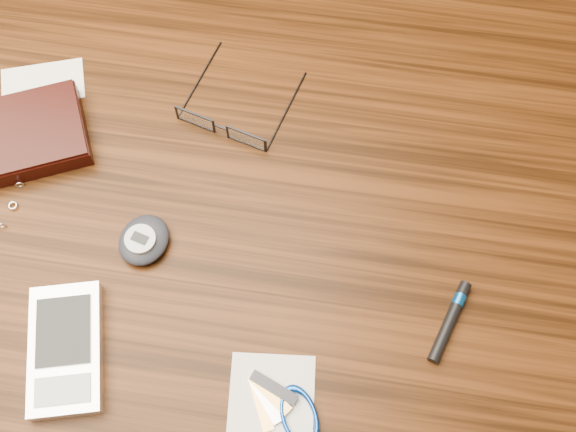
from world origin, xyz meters
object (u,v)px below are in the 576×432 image
Objects in this scene: desk at (244,246)px; eyeglasses at (224,124)px; wallet_and_card at (29,133)px; pda_phone at (66,349)px; notepad_keys at (285,408)px; pedometer at (144,240)px.

desk is 7.50× the size of eyeglasses.
wallet_and_card reaches higher than pda_phone.
pda_phone is at bearing -127.88° from desk.
pda_phone is at bearing 174.29° from notepad_keys.
eyeglasses and pedometer have the same top height.
eyeglasses is 1.99× the size of pedometer.
pda_phone is (-0.10, -0.26, -0.00)m from eyeglasses.
wallet_and_card is at bearing 168.47° from desk.
eyeglasses is at bearing 109.39° from desk.
pda_phone is 0.13m from pedometer.
pda_phone is at bearing -110.97° from eyeglasses.
pedometer is (-0.05, -0.14, -0.00)m from eyeglasses.
pda_phone is 0.21m from notepad_keys.
notepad_keys is at bearing -68.45° from eyeglasses.
pda_phone is 1.32× the size of notepad_keys.
eyeglasses is at bearing 69.53° from pedometer.
pedometer is (0.15, -0.10, -0.00)m from wallet_and_card.
pedometer is at bearing -148.80° from desk.
wallet_and_card is at bearing -167.77° from eyeglasses.
wallet_and_card is at bearing 114.93° from pda_phone.
wallet_and_card is 1.32× the size of pda_phone.
notepad_keys is at bearing -5.71° from pda_phone.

